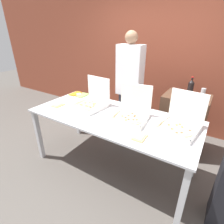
# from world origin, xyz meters

# --- Properties ---
(ground_plane) EXTENTS (16.00, 16.00, 0.00)m
(ground_plane) POSITION_xyz_m (0.00, 0.00, 0.00)
(ground_plane) COLOR #514C47
(brick_wall_behind) EXTENTS (10.00, 0.06, 2.80)m
(brick_wall_behind) POSITION_xyz_m (0.00, 1.70, 1.40)
(brick_wall_behind) COLOR brown
(brick_wall_behind) RESTS_ON ground_plane
(buffet_table) EXTENTS (2.19, 0.96, 0.84)m
(buffet_table) POSITION_xyz_m (0.00, 0.00, 0.75)
(buffet_table) COLOR silver
(buffet_table) RESTS_ON ground_plane
(pizza_box_far_left) EXTENTS (0.45, 0.46, 0.41)m
(pizza_box_far_left) POSITION_xyz_m (-0.41, 0.09, 0.91)
(pizza_box_far_left) COLOR white
(pizza_box_far_left) RESTS_ON buffet_table
(pizza_box_near_right) EXTENTS (0.46, 0.47, 0.40)m
(pizza_box_near_right) POSITION_xyz_m (0.82, 0.12, 0.91)
(pizza_box_near_right) COLOR white
(pizza_box_near_right) RESTS_ON buffet_table
(pizza_box_far_right) EXTENTS (0.46, 0.47, 0.41)m
(pizza_box_far_right) POSITION_xyz_m (0.25, 0.05, 0.91)
(pizza_box_far_right) COLOR white
(pizza_box_far_right) RESTS_ON buffet_table
(paper_plate_front_right) EXTENTS (0.23, 0.23, 0.03)m
(paper_plate_front_right) POSITION_xyz_m (0.53, -0.30, 0.85)
(paper_plate_front_right) COLOR white
(paper_plate_front_right) RESTS_ON buffet_table
(paper_plate_front_left) EXTENTS (0.23, 0.23, 0.03)m
(paper_plate_front_left) POSITION_xyz_m (-0.83, -0.16, 0.85)
(paper_plate_front_left) COLOR white
(paper_plate_front_left) RESTS_ON buffet_table
(veggie_tray) EXTENTS (0.34, 0.27, 0.05)m
(veggie_tray) POSITION_xyz_m (-0.85, 0.30, 0.86)
(veggie_tray) COLOR white
(veggie_tray) RESTS_ON buffet_table
(sideboard_podium) EXTENTS (0.66, 0.52, 0.95)m
(sideboard_podium) POSITION_xyz_m (0.73, 0.98, 0.48)
(sideboard_podium) COLOR #4C3323
(sideboard_podium) RESTS_ON ground_plane
(soda_bottle) EXTENTS (0.09, 0.09, 0.27)m
(soda_bottle) POSITION_xyz_m (0.73, 1.07, 1.07)
(soda_bottle) COLOR black
(soda_bottle) RESTS_ON sideboard_podium
(soda_can_silver) EXTENTS (0.07, 0.07, 0.12)m
(soda_can_silver) POSITION_xyz_m (0.92, 1.07, 1.01)
(soda_can_silver) COLOR silver
(soda_can_silver) RESTS_ON sideboard_podium
(person_guest_plaid) EXTENTS (0.40, 0.22, 1.85)m
(person_guest_plaid) POSITION_xyz_m (-0.14, 0.75, 0.97)
(person_guest_plaid) COLOR #2D2D38
(person_guest_plaid) RESTS_ON ground_plane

